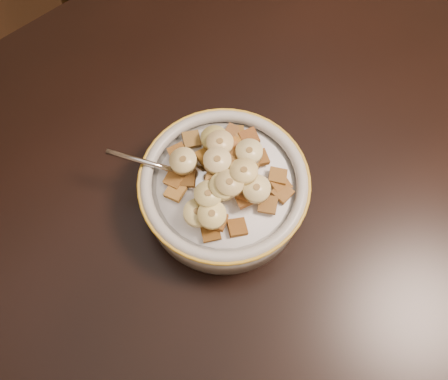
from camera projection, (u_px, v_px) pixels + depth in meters
floor at (299, 278)px, 1.39m from camera, size 4.00×4.50×0.10m
table at (376, 128)px, 0.68m from camera, size 1.43×0.94×0.04m
cereal_bowl at (224, 193)px, 0.59m from camera, size 0.19×0.19×0.05m
milk at (224, 184)px, 0.57m from camera, size 0.16×0.16×0.00m
spoon at (198, 177)px, 0.57m from camera, size 0.05×0.06×0.01m
cereal_square_0 at (225, 147)px, 0.58m from camera, size 0.02×0.02×0.01m
cereal_square_1 at (246, 144)px, 0.59m from camera, size 0.03×0.03×0.01m
cereal_square_2 at (192, 139)px, 0.59m from camera, size 0.03×0.03×0.01m
cereal_square_3 at (241, 155)px, 0.57m from camera, size 0.03×0.03×0.01m
cereal_square_4 at (217, 221)px, 0.54m from camera, size 0.03×0.03×0.01m
cereal_square_5 at (211, 232)px, 0.54m from camera, size 0.03×0.03×0.01m
cereal_square_6 at (237, 227)px, 0.55m from camera, size 0.03×0.03×0.01m
cereal_square_7 at (215, 175)px, 0.55m from camera, size 0.03×0.03×0.01m
cereal_square_8 at (282, 193)px, 0.56m from camera, size 0.02×0.02×0.01m
cereal_square_9 at (281, 185)px, 0.57m from camera, size 0.02×0.02×0.01m
cereal_square_10 at (174, 179)px, 0.57m from camera, size 0.03×0.03×0.01m
cereal_square_11 at (259, 158)px, 0.58m from camera, size 0.03×0.03×0.01m
cereal_square_12 at (234, 159)px, 0.57m from camera, size 0.03×0.03×0.01m
cereal_square_13 at (245, 198)px, 0.55m from camera, size 0.03×0.03×0.01m
cereal_square_14 at (245, 193)px, 0.55m from camera, size 0.03×0.03×0.01m
cereal_square_15 at (187, 178)px, 0.57m from camera, size 0.03×0.03×0.01m
cereal_square_16 at (268, 204)px, 0.55m from camera, size 0.03×0.03×0.01m
cereal_square_17 at (206, 156)px, 0.57m from camera, size 0.02×0.02×0.01m
cereal_square_18 at (249, 171)px, 0.56m from camera, size 0.03×0.03×0.01m
cereal_square_19 at (278, 176)px, 0.57m from camera, size 0.03×0.03×0.01m
cereal_square_20 at (237, 143)px, 0.59m from camera, size 0.02×0.02×0.01m
cereal_square_21 at (178, 153)px, 0.58m from camera, size 0.03×0.02×0.01m
cereal_square_22 at (246, 180)px, 0.55m from camera, size 0.02×0.02×0.01m
cereal_square_23 at (217, 167)px, 0.56m from camera, size 0.02×0.02×0.01m
cereal_square_24 at (236, 150)px, 0.58m from camera, size 0.03×0.03×0.01m
cereal_square_25 at (235, 133)px, 0.59m from camera, size 0.03×0.03×0.01m
cereal_square_26 at (249, 137)px, 0.59m from camera, size 0.03×0.03×0.01m
cereal_square_27 at (231, 164)px, 0.56m from camera, size 0.03×0.03×0.01m
cereal_square_28 at (233, 133)px, 0.59m from camera, size 0.03×0.03×0.01m
cereal_square_29 at (232, 147)px, 0.58m from camera, size 0.02×0.02×0.01m
cereal_square_30 at (175, 192)px, 0.56m from camera, size 0.03×0.03×0.01m
banana_slice_0 at (214, 138)px, 0.58m from camera, size 0.04×0.04×0.01m
banana_slice_1 at (208, 195)px, 0.54m from camera, size 0.04×0.04×0.01m
banana_slice_2 at (244, 172)px, 0.54m from camera, size 0.04×0.04×0.01m
banana_slice_3 at (223, 186)px, 0.54m from camera, size 0.04×0.04×0.01m
banana_slice_4 at (217, 161)px, 0.55m from camera, size 0.03×0.03×0.01m
banana_slice_5 at (183, 161)px, 0.56m from camera, size 0.04×0.04×0.02m
banana_slice_6 at (197, 213)px, 0.54m from camera, size 0.04×0.04×0.01m
banana_slice_7 at (220, 143)px, 0.57m from camera, size 0.04×0.04×0.01m
banana_slice_8 at (256, 189)px, 0.54m from camera, size 0.04×0.04×0.01m
banana_slice_9 at (249, 152)px, 0.57m from camera, size 0.04×0.04×0.01m
banana_slice_10 at (230, 183)px, 0.54m from camera, size 0.04×0.04×0.01m
banana_slice_11 at (212, 215)px, 0.53m from camera, size 0.04×0.04×0.01m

